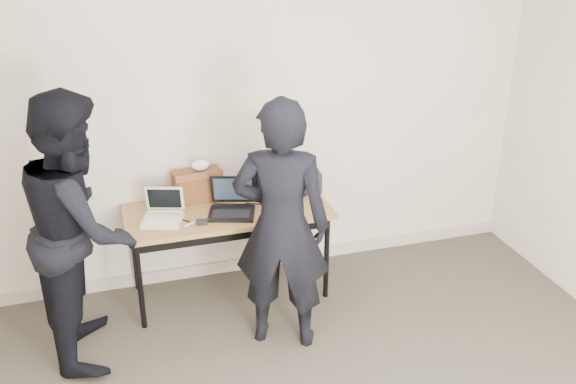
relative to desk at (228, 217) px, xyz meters
name	(u,v)px	position (x,y,z in m)	size (l,w,h in m)	color
room	(369,256)	(0.27, -1.91, 0.69)	(4.60, 4.60, 2.80)	#413C32
desk	(228,217)	(0.00, 0.00, 0.00)	(1.50, 0.65, 0.72)	olive
laptop_beige	(163,215)	(-0.47, -0.03, 0.10)	(0.34, 0.33, 0.22)	beige
laptop_center	(232,205)	(0.03, -0.04, 0.12)	(0.41, 0.40, 0.25)	black
laptop_right	(281,185)	(0.46, 0.19, 0.12)	(0.48, 0.48, 0.26)	black
leather_satchel	(198,185)	(-0.18, 0.23, 0.19)	(0.37, 0.21, 0.25)	brown
tissue	(200,165)	(-0.15, 0.23, 0.34)	(0.13, 0.10, 0.08)	white
equipment_box	(302,180)	(0.63, 0.19, 0.14)	(0.28, 0.23, 0.16)	black
power_brick	(202,222)	(-0.22, -0.17, 0.07)	(0.08, 0.05, 0.03)	black
cables	(234,209)	(0.05, 0.00, 0.06)	(1.16, 0.43, 0.01)	black
person_typist	(281,227)	(0.23, -0.65, 0.21)	(0.64, 0.42, 1.74)	black
person_observer	(81,227)	(-1.02, -0.35, 0.24)	(0.87, 0.68, 1.80)	black
baseboard	(255,262)	(0.27, 0.33, -0.61)	(4.50, 0.03, 0.10)	#B2A693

